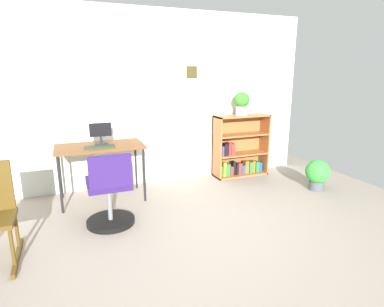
# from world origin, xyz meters

# --- Properties ---
(ground_plane) EXTENTS (6.24, 6.24, 0.00)m
(ground_plane) POSITION_xyz_m (0.00, 0.00, 0.00)
(ground_plane) COLOR gray
(wall_back) EXTENTS (5.20, 0.12, 2.47)m
(wall_back) POSITION_xyz_m (0.00, 2.15, 1.24)
(wall_back) COLOR silver
(wall_back) RESTS_ON ground_plane
(desk) EXTENTS (1.08, 0.59, 0.73)m
(desk) POSITION_xyz_m (-0.65, 1.68, 0.67)
(desk) COLOR brown
(desk) RESTS_ON ground_plane
(monitor) EXTENTS (0.27, 0.17, 0.27)m
(monitor) POSITION_xyz_m (-0.62, 1.76, 0.87)
(monitor) COLOR #262628
(monitor) RESTS_ON desk
(keyboard) EXTENTS (0.36, 0.13, 0.02)m
(keyboard) POSITION_xyz_m (-0.66, 1.56, 0.74)
(keyboard) COLOR #243626
(keyboard) RESTS_ON desk
(office_chair) EXTENTS (0.52, 0.55, 0.84)m
(office_chair) POSITION_xyz_m (-0.65, 0.88, 0.36)
(office_chair) COLOR black
(office_chair) RESTS_ON ground_plane
(bookshelf_low) EXTENTS (0.88, 0.30, 0.97)m
(bookshelf_low) POSITION_xyz_m (1.52, 1.95, 0.42)
(bookshelf_low) COLOR #9E5D30
(bookshelf_low) RESTS_ON ground_plane
(potted_plant_on_shelf) EXTENTS (0.24, 0.24, 0.36)m
(potted_plant_on_shelf) POSITION_xyz_m (1.51, 1.90, 1.17)
(potted_plant_on_shelf) COLOR #B7B2A8
(potted_plant_on_shelf) RESTS_ON bookshelf_low
(potted_plant_floor) EXTENTS (0.34, 0.34, 0.43)m
(potted_plant_floor) POSITION_xyz_m (2.20, 0.92, 0.24)
(potted_plant_floor) COLOR #474C51
(potted_plant_floor) RESTS_ON ground_plane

